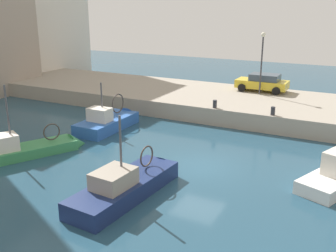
{
  "coord_description": "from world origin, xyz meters",
  "views": [
    {
      "loc": [
        -17.75,
        -7.44,
        8.15
      ],
      "look_at": [
        2.1,
        2.91,
        1.2
      ],
      "focal_mm": 42.49,
      "sensor_mm": 36.0,
      "label": 1
    }
  ],
  "objects_px": {
    "fishing_boat_green": "(32,152)",
    "parked_car_yellow": "(263,82)",
    "fishing_boat_navy": "(130,191)",
    "fishing_boat_blue": "(110,126)",
    "quay_streetlamp": "(262,53)",
    "mooring_bollard_mid": "(215,104)",
    "mooring_bollard_south": "(273,111)"
  },
  "relations": [
    {
      "from": "fishing_boat_green",
      "to": "parked_car_yellow",
      "type": "height_order",
      "value": "fishing_boat_green"
    },
    {
      "from": "fishing_boat_navy",
      "to": "fishing_boat_green",
      "type": "distance_m",
      "value": 7.63
    },
    {
      "from": "fishing_boat_blue",
      "to": "fishing_boat_navy",
      "type": "relative_size",
      "value": 0.81
    },
    {
      "from": "fishing_boat_green",
      "to": "parked_car_yellow",
      "type": "bearing_deg",
      "value": -26.35
    },
    {
      "from": "fishing_boat_blue",
      "to": "parked_car_yellow",
      "type": "distance_m",
      "value": 13.36
    },
    {
      "from": "fishing_boat_navy",
      "to": "fishing_boat_green",
      "type": "height_order",
      "value": "fishing_boat_green"
    },
    {
      "from": "fishing_boat_navy",
      "to": "quay_streetlamp",
      "type": "xyz_separation_m",
      "value": [
        17.3,
        -1.1,
        4.33
      ]
    },
    {
      "from": "fishing_boat_green",
      "to": "mooring_bollard_mid",
      "type": "distance_m",
      "value": 12.41
    },
    {
      "from": "fishing_boat_green",
      "to": "quay_streetlamp",
      "type": "xyz_separation_m",
      "value": [
        15.82,
        -8.59,
        4.31
      ]
    },
    {
      "from": "fishing_boat_green",
      "to": "quay_streetlamp",
      "type": "bearing_deg",
      "value": -28.51
    },
    {
      "from": "quay_streetlamp",
      "to": "fishing_boat_blue",
      "type": "bearing_deg",
      "value": 141.66
    },
    {
      "from": "quay_streetlamp",
      "to": "fishing_boat_navy",
      "type": "bearing_deg",
      "value": 176.35
    },
    {
      "from": "parked_car_yellow",
      "to": "fishing_boat_blue",
      "type": "bearing_deg",
      "value": 145.52
    },
    {
      "from": "fishing_boat_blue",
      "to": "fishing_boat_green",
      "type": "bearing_deg",
      "value": 171.0
    },
    {
      "from": "fishing_boat_navy",
      "to": "fishing_boat_blue",
      "type": "bearing_deg",
      "value": 40.27
    },
    {
      "from": "mooring_bollard_south",
      "to": "fishing_boat_navy",
      "type": "bearing_deg",
      "value": 163.26
    },
    {
      "from": "fishing_boat_navy",
      "to": "mooring_bollard_mid",
      "type": "distance_m",
      "value": 11.74
    },
    {
      "from": "fishing_boat_blue",
      "to": "mooring_bollard_south",
      "type": "height_order",
      "value": "fishing_boat_blue"
    },
    {
      "from": "fishing_boat_navy",
      "to": "parked_car_yellow",
      "type": "relative_size",
      "value": 1.69
    },
    {
      "from": "fishing_boat_blue",
      "to": "quay_streetlamp",
      "type": "relative_size",
      "value": 1.17
    },
    {
      "from": "mooring_bollard_south",
      "to": "quay_streetlamp",
      "type": "xyz_separation_m",
      "value": [
        5.65,
        2.4,
        2.98
      ]
    },
    {
      "from": "mooring_bollard_south",
      "to": "quay_streetlamp",
      "type": "bearing_deg",
      "value": 23.03
    },
    {
      "from": "parked_car_yellow",
      "to": "mooring_bollard_mid",
      "type": "distance_m",
      "value": 7.11
    },
    {
      "from": "fishing_boat_blue",
      "to": "quay_streetlamp",
      "type": "xyz_separation_m",
      "value": [
        9.62,
        -7.61,
        4.34
      ]
    },
    {
      "from": "fishing_boat_green",
      "to": "parked_car_yellow",
      "type": "distance_m",
      "value": 19.18
    },
    {
      "from": "mooring_bollard_mid",
      "to": "quay_streetlamp",
      "type": "distance_m",
      "value": 6.58
    },
    {
      "from": "parked_car_yellow",
      "to": "quay_streetlamp",
      "type": "relative_size",
      "value": 0.85
    },
    {
      "from": "mooring_bollard_mid",
      "to": "quay_streetlamp",
      "type": "xyz_separation_m",
      "value": [
        5.65,
        -1.6,
        2.98
      ]
    },
    {
      "from": "mooring_bollard_south",
      "to": "mooring_bollard_mid",
      "type": "height_order",
      "value": "same"
    },
    {
      "from": "mooring_bollard_south",
      "to": "mooring_bollard_mid",
      "type": "relative_size",
      "value": 1.0
    },
    {
      "from": "fishing_boat_blue",
      "to": "mooring_bollard_mid",
      "type": "distance_m",
      "value": 7.33
    },
    {
      "from": "fishing_boat_green",
      "to": "parked_car_yellow",
      "type": "relative_size",
      "value": 1.53
    }
  ]
}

